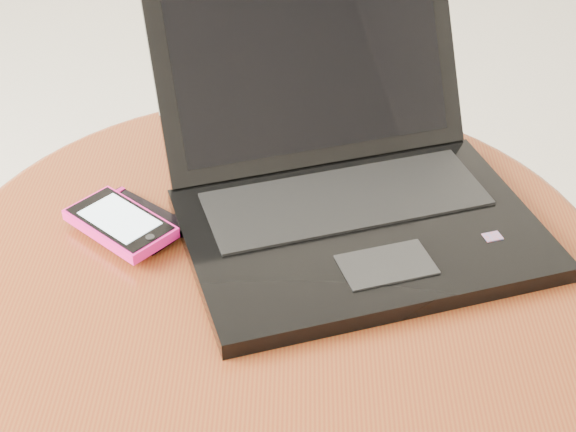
{
  "coord_description": "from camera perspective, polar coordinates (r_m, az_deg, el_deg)",
  "views": [
    {
      "loc": [
        0.0,
        -0.77,
        1.13
      ],
      "look_at": [
        -0.01,
        -0.07,
        0.62
      ],
      "focal_mm": 54.89,
      "sensor_mm": 36.0,
      "label": 1
    }
  ],
  "objects": [
    {
      "name": "laptop",
      "position": [
        0.95,
        3.78,
        2.19
      ],
      "size": [
        0.45,
        0.46,
        0.22
      ],
      "color": "black",
      "rests_on": "table"
    },
    {
      "name": "phone_black",
      "position": [
        0.96,
        -9.84,
        -0.23
      ],
      "size": [
        0.12,
        0.11,
        0.01
      ],
      "color": "black",
      "rests_on": "table"
    },
    {
      "name": "phone_pink",
      "position": [
        0.94,
        -10.82,
        -0.46
      ],
      "size": [
        0.13,
        0.12,
        0.01
      ],
      "color": "#ED1785",
      "rests_on": "phone_black"
    },
    {
      "name": "table",
      "position": [
        0.99,
        -0.74,
        -8.15
      ],
      "size": [
        0.7,
        0.7,
        0.56
      ],
      "color": "#53301A",
      "rests_on": "ground"
    }
  ]
}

